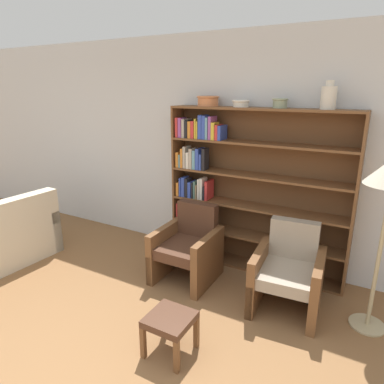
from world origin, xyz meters
name	(u,v)px	position (x,y,z in m)	size (l,w,h in m)	color
wall_back	(237,152)	(0.00, 2.75, 1.38)	(12.00, 0.06, 2.75)	silver
bookshelf	(239,187)	(0.12, 2.58, 0.99)	(2.12, 0.30, 1.92)	brown
bowl_olive	(208,100)	(-0.30, 2.56, 1.98)	(0.26, 0.26, 0.12)	#C67547
bowl_cream	(241,103)	(0.10, 2.56, 1.96)	(0.19, 0.19, 0.08)	silver
bowl_sage	(280,103)	(0.54, 2.56, 1.97)	(0.17, 0.17, 0.10)	gray
vase_tall	(329,97)	(1.01, 2.56, 2.04)	(0.15, 0.15, 0.27)	silver
armchair_leather	(188,247)	(-0.24, 1.98, 0.38)	(0.65, 0.69, 0.84)	brown
armchair_cushioned	(288,272)	(0.90, 1.98, 0.38)	(0.69, 0.73, 0.84)	brown
footstool	(170,323)	(0.23, 0.86, 0.29)	(0.36, 0.36, 0.35)	brown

